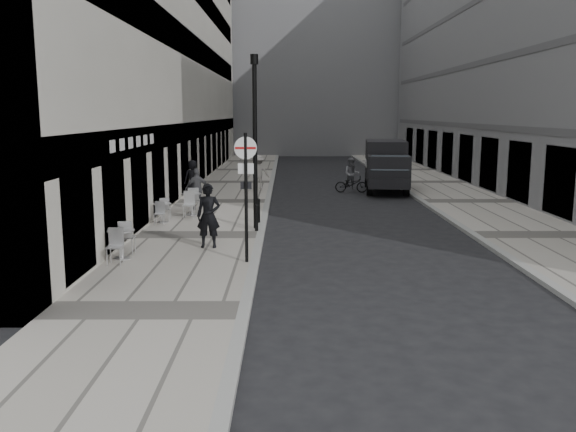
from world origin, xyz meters
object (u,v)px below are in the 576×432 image
at_px(panel_van, 386,163).
at_px(cyclist, 351,179).
at_px(walking_man, 209,216).
at_px(sign_post, 246,180).
at_px(lamppost, 255,133).

bearing_deg(panel_van, cyclist, -154.40).
xyz_separation_m(walking_man, sign_post, (1.22, -1.77, 1.24)).
bearing_deg(panel_van, lamppost, -113.56).
distance_m(sign_post, cyclist, 15.82).
relative_size(lamppost, panel_van, 1.02).
bearing_deg(lamppost, walking_man, -112.16).
bearing_deg(walking_man, lamppost, 70.00).
distance_m(walking_man, cyclist, 14.48).
xyz_separation_m(walking_man, cyclist, (5.58, 13.35, -0.37)).
height_order(sign_post, panel_van, sign_post).
relative_size(walking_man, sign_post, 0.55).
bearing_deg(panel_van, sign_post, -105.63).
height_order(sign_post, cyclist, sign_post).
xyz_separation_m(sign_post, cyclist, (4.36, 15.12, -1.61)).
distance_m(sign_post, panel_van, 16.99).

